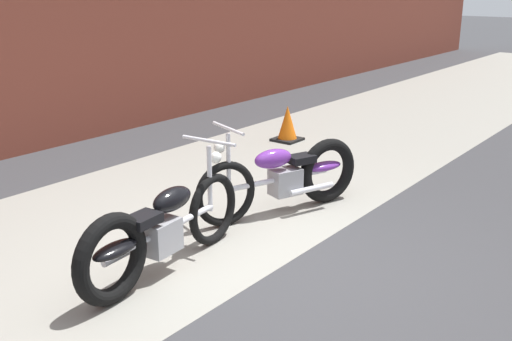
{
  "coord_description": "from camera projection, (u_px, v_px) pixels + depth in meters",
  "views": [
    {
      "loc": [
        -3.83,
        -2.7,
        2.37
      ],
      "look_at": [
        0.2,
        0.43,
        0.75
      ],
      "focal_mm": 41.87,
      "sensor_mm": 36.0,
      "label": 1
    }
  ],
  "objects": [
    {
      "name": "traffic_cone",
      "position": [
        287.0,
        125.0,
        9.21
      ],
      "size": [
        0.4,
        0.4,
        0.55
      ],
      "color": "orange",
      "rests_on": "ground"
    },
    {
      "name": "ground_plane",
      "position": [
        281.0,
        267.0,
        5.18
      ],
      "size": [
        80.0,
        80.0,
        0.0
      ],
      "primitive_type": "plane",
      "color": "#38383A"
    },
    {
      "name": "motorcycle_purple",
      "position": [
        292.0,
        175.0,
        6.35
      ],
      "size": [
        1.92,
        0.9,
        1.03
      ],
      "rotation": [
        0.0,
        0.0,
        2.79
      ],
      "color": "black",
      "rests_on": "ground"
    },
    {
      "name": "motorcycle_black",
      "position": [
        154.0,
        233.0,
        4.9
      ],
      "size": [
        2.01,
        0.58,
        1.03
      ],
      "rotation": [
        0.0,
        0.0,
        0.1
      ],
      "color": "black",
      "rests_on": "ground"
    },
    {
      "name": "sidewalk_slab",
      "position": [
        144.0,
        220.0,
        6.2
      ],
      "size": [
        36.0,
        3.5,
        0.01
      ],
      "primitive_type": "cube",
      "color": "gray",
      "rests_on": "ground"
    }
  ]
}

